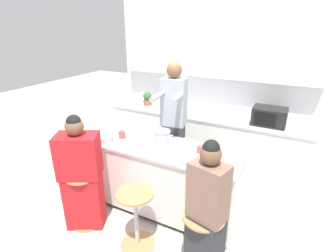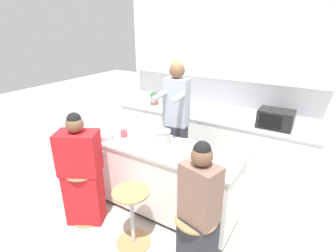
% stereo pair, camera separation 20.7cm
% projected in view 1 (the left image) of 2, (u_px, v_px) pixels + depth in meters
% --- Properties ---
extents(ground_plane, '(16.00, 16.00, 0.00)m').
position_uv_depth(ground_plane, '(166.00, 209.00, 3.46)').
color(ground_plane, '#B2ADA3').
extents(wall_back, '(3.54, 0.22, 2.70)m').
position_uv_depth(wall_back, '(214.00, 71.00, 4.34)').
color(wall_back, white).
rests_on(wall_back, ground_plane).
extents(back_counter, '(3.29, 0.67, 0.89)m').
position_uv_depth(back_counter, '(204.00, 138.00, 4.48)').
color(back_counter, white).
rests_on(back_counter, ground_plane).
extents(kitchen_island, '(1.85, 0.69, 0.90)m').
position_uv_depth(kitchen_island, '(166.00, 179.00, 3.29)').
color(kitchen_island, black).
rests_on(kitchen_island, ground_plane).
extents(bar_stool_leftmost, '(0.39, 0.39, 0.68)m').
position_uv_depth(bar_stool_leftmost, '(84.00, 196.00, 3.09)').
color(bar_stool_leftmost, tan).
rests_on(bar_stool_leftmost, ground_plane).
extents(bar_stool_center, '(0.39, 0.39, 0.68)m').
position_uv_depth(bar_stool_center, '(136.00, 216.00, 2.77)').
color(bar_stool_center, tan).
rests_on(bar_stool_center, ground_plane).
extents(bar_stool_rightmost, '(0.39, 0.39, 0.68)m').
position_uv_depth(bar_stool_rightmost, '(202.00, 241.00, 2.45)').
color(bar_stool_rightmost, tan).
rests_on(bar_stool_rightmost, ground_plane).
extents(person_cooking, '(0.40, 0.61, 1.86)m').
position_uv_depth(person_cooking, '(174.00, 126.00, 3.63)').
color(person_cooking, '#383842').
rests_on(person_cooking, ground_plane).
extents(person_wrapped_blanket, '(0.53, 0.47, 1.40)m').
position_uv_depth(person_wrapped_blanket, '(81.00, 177.00, 2.97)').
color(person_wrapped_blanket, red).
rests_on(person_wrapped_blanket, ground_plane).
extents(person_seated_near, '(0.37, 0.33, 1.43)m').
position_uv_depth(person_seated_near, '(206.00, 218.00, 2.34)').
color(person_seated_near, '#333338').
rests_on(person_seated_near, ground_plane).
extents(cooking_pot, '(0.30, 0.21, 0.17)m').
position_uv_depth(cooking_pot, '(162.00, 137.00, 3.21)').
color(cooking_pot, '#B7BABC').
rests_on(cooking_pot, kitchen_island).
extents(fruit_bowl, '(0.20, 0.20, 0.06)m').
position_uv_depth(fruit_bowl, '(186.00, 143.00, 3.15)').
color(fruit_bowl, white).
rests_on(fruit_bowl, kitchen_island).
extents(mixing_bowl_steel, '(0.22, 0.22, 0.08)m').
position_uv_depth(mixing_bowl_steel, '(104.00, 139.00, 3.26)').
color(mixing_bowl_steel, '#B7BABC').
rests_on(mixing_bowl_steel, kitchen_island).
extents(coffee_cup_near, '(0.11, 0.07, 0.08)m').
position_uv_depth(coffee_cup_near, '(200.00, 149.00, 2.99)').
color(coffee_cup_near, '#DB4C51').
rests_on(coffee_cup_near, kitchen_island).
extents(coffee_cup_far, '(0.12, 0.09, 0.09)m').
position_uv_depth(coffee_cup_far, '(122.00, 135.00, 3.37)').
color(coffee_cup_far, '#DB4C51').
rests_on(coffee_cup_far, kitchen_island).
extents(microwave, '(0.47, 0.33, 0.26)m').
position_uv_depth(microwave, '(269.00, 116.00, 3.81)').
color(microwave, black).
rests_on(microwave, back_counter).
extents(potted_plant, '(0.15, 0.15, 0.24)m').
position_uv_depth(potted_plant, '(147.00, 98.00, 4.75)').
color(potted_plant, '#93563D').
rests_on(potted_plant, back_counter).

